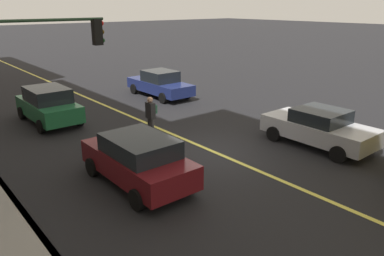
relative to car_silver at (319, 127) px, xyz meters
name	(u,v)px	position (x,y,z in m)	size (l,w,h in m)	color
ground	(213,152)	(2.09, 3.57, -0.74)	(200.00, 200.00, 0.00)	black
curb_edge	(21,211)	(2.09, 10.39, -0.66)	(80.00, 0.16, 0.15)	slate
lane_stripe_center	(213,151)	(2.09, 3.57, -0.73)	(80.00, 0.16, 0.01)	#D8CC4C
car_silver	(319,127)	(0.00, 0.00, 0.00)	(4.23, 2.03, 1.45)	#A8AAB2
car_maroon	(138,159)	(1.62, 7.07, 0.06)	(4.10, 1.92, 1.53)	#591116
car_navy	(160,84)	(10.61, 0.03, 0.02)	(4.63, 1.90, 1.54)	navy
car_green	(48,105)	(9.59, 6.94, 0.10)	(4.11, 1.91, 1.64)	#1E6038
pedestrian_with_backpack	(151,114)	(4.76, 4.52, 0.29)	(0.41, 0.37, 1.75)	#383838
traffic_light_mast	(29,60)	(5.25, 8.78, 2.77)	(0.28, 4.72, 5.03)	#1E3823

